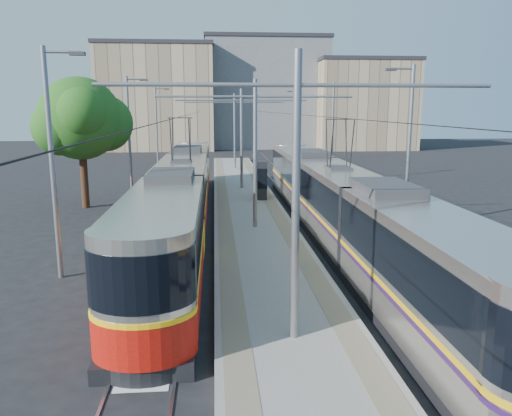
{
  "coord_description": "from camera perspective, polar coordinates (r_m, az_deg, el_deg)",
  "views": [
    {
      "loc": [
        -1.92,
        -15.62,
        5.99
      ],
      "look_at": [
        -0.12,
        6.11,
        1.6
      ],
      "focal_mm": 35.0,
      "sensor_mm": 36.0,
      "label": 1
    }
  ],
  "objects": [
    {
      "name": "rails",
      "position": [
        33.22,
        -1.35,
        1.02
      ],
      "size": [
        8.71,
        70.0,
        0.03
      ],
      "color": "gray",
      "rests_on": "ground"
    },
    {
      "name": "shelter",
      "position": [
        31.52,
        0.7,
        3.31
      ],
      "size": [
        0.78,
        1.16,
        2.41
      ],
      "rotation": [
        0.0,
        0.0,
        -0.11
      ],
      "color": "black",
      "rests_on": "platform"
    },
    {
      "name": "ground",
      "position": [
        16.84,
        2.14,
        -9.47
      ],
      "size": [
        160.0,
        160.0,
        0.0
      ],
      "primitive_type": "plane",
      "color": "black",
      "rests_on": "ground"
    },
    {
      "name": "tram_right",
      "position": [
        22.93,
        9.27,
        0.85
      ],
      "size": [
        2.43,
        31.53,
        5.5
      ],
      "color": "black",
      "rests_on": "ground"
    },
    {
      "name": "tactile_strip_right",
      "position": [
        33.28,
        1.14,
        1.54
      ],
      "size": [
        0.7,
        50.0,
        0.01
      ],
      "primitive_type": "cube",
      "color": "gray",
      "rests_on": "platform"
    },
    {
      "name": "tree",
      "position": [
        31.82,
        -18.79,
        9.5
      ],
      "size": [
        5.37,
        4.96,
        7.8
      ],
      "color": "#382314",
      "rests_on": "ground"
    },
    {
      "name": "street_lamps",
      "position": [
        36.71,
        -1.76,
        8.55
      ],
      "size": [
        15.18,
        38.22,
        8.0
      ],
      "color": "gray",
      "rests_on": "ground"
    },
    {
      "name": "building_right",
      "position": [
        76.81,
        12.09,
        11.5
      ],
      "size": [
        14.28,
        10.2,
        12.93
      ],
      "color": "tan",
      "rests_on": "ground"
    },
    {
      "name": "tactile_strip_left",
      "position": [
        33.11,
        -3.86,
        1.47
      ],
      "size": [
        0.7,
        50.0,
        0.01
      ],
      "primitive_type": "cube",
      "color": "gray",
      "rests_on": "platform"
    },
    {
      "name": "building_left",
      "position": [
        76.06,
        -11.09,
        12.27
      ],
      "size": [
        16.32,
        12.24,
        14.88
      ],
      "color": "tan",
      "rests_on": "ground"
    },
    {
      "name": "building_centre",
      "position": [
        80.04,
        0.97,
        12.94
      ],
      "size": [
        18.36,
        14.28,
        16.32
      ],
      "color": "slate",
      "rests_on": "ground"
    },
    {
      "name": "catenary",
      "position": [
        29.87,
        -1.06,
        8.57
      ],
      "size": [
        9.2,
        70.0,
        7.0
      ],
      "color": "gray",
      "rests_on": "platform"
    },
    {
      "name": "tram_left",
      "position": [
        25.77,
        -8.42,
        1.69
      ],
      "size": [
        2.43,
        30.78,
        5.5
      ],
      "color": "black",
      "rests_on": "ground"
    },
    {
      "name": "platform",
      "position": [
        33.19,
        -1.35,
        1.25
      ],
      "size": [
        4.0,
        50.0,
        0.3
      ],
      "primitive_type": "cube",
      "color": "gray",
      "rests_on": "ground"
    },
    {
      "name": "track_arrow",
      "position": [
        14.06,
        -11.49,
        -14.04
      ],
      "size": [
        1.2,
        5.0,
        0.01
      ],
      "primitive_type": "cube",
      "color": "silver",
      "rests_on": "ground"
    }
  ]
}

